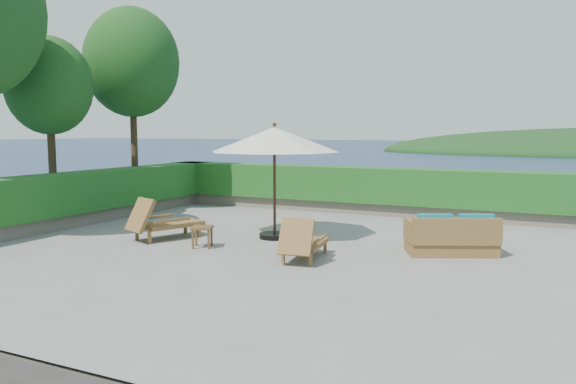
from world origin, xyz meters
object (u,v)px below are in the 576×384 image
at_px(patio_umbrella, 274,141).
at_px(lounge_left, 162,222).
at_px(wicker_loveseat, 452,238).
at_px(side_table, 202,230).
at_px(lounge_right, 303,242).

xyz_separation_m(patio_umbrella, lounge_left, (-2.19, -1.22, -1.79)).
height_order(patio_umbrella, lounge_left, patio_umbrella).
xyz_separation_m(patio_umbrella, wicker_loveseat, (3.88, 0.02, -1.87)).
relative_size(patio_umbrella, wicker_loveseat, 1.85).
bearing_deg(patio_umbrella, wicker_loveseat, 0.29).
bearing_deg(wicker_loveseat, side_table, 173.53).
distance_m(lounge_right, side_table, 2.36).
relative_size(patio_umbrella, lounge_right, 2.28).
relative_size(lounge_left, lounge_right, 1.16).
relative_size(lounge_right, wicker_loveseat, 0.81).
xyz_separation_m(patio_umbrella, lounge_right, (1.47, -1.71, -1.84)).
distance_m(side_table, wicker_loveseat, 5.02).
bearing_deg(wicker_loveseat, patio_umbrella, 155.40).
height_order(lounge_left, wicker_loveseat, lounge_left).
xyz_separation_m(lounge_left, wicker_loveseat, (6.07, 1.24, -0.08)).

